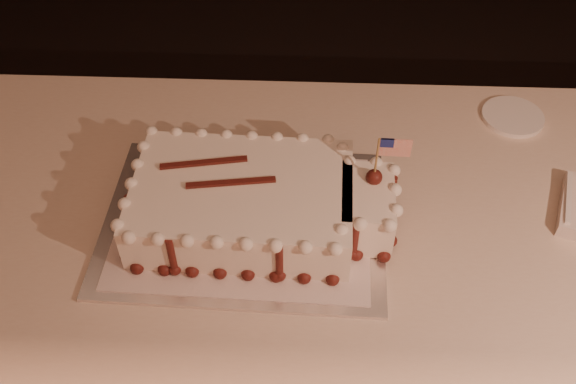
{
  "coord_description": "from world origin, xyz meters",
  "views": [
    {
      "loc": [
        -0.28,
        -0.19,
        1.64
      ],
      "look_at": [
        -0.31,
        0.57,
        0.84
      ],
      "focal_mm": 40.0,
      "sensor_mm": 36.0,
      "label": 1
    }
  ],
  "objects_px": {
    "banquet_table": "(426,326)",
    "cake_board": "(244,221)",
    "sheet_cake": "(258,203)",
    "side_plate": "(513,117)"
  },
  "relations": [
    {
      "from": "cake_board",
      "to": "sheet_cake",
      "type": "relative_size",
      "value": 1.04
    },
    {
      "from": "banquet_table",
      "to": "cake_board",
      "type": "relative_size",
      "value": 4.72
    },
    {
      "from": "banquet_table",
      "to": "sheet_cake",
      "type": "relative_size",
      "value": 4.92
    },
    {
      "from": "banquet_table",
      "to": "cake_board",
      "type": "distance_m",
      "value": 0.55
    },
    {
      "from": "sheet_cake",
      "to": "side_plate",
      "type": "distance_m",
      "value": 0.61
    },
    {
      "from": "banquet_table",
      "to": "cake_board",
      "type": "bearing_deg",
      "value": -175.82
    },
    {
      "from": "cake_board",
      "to": "sheet_cake",
      "type": "bearing_deg",
      "value": 0.49
    },
    {
      "from": "banquet_table",
      "to": "side_plate",
      "type": "height_order",
      "value": "side_plate"
    },
    {
      "from": "sheet_cake",
      "to": "side_plate",
      "type": "xyz_separation_m",
      "value": [
        0.52,
        0.32,
        -0.05
      ]
    },
    {
      "from": "cake_board",
      "to": "side_plate",
      "type": "distance_m",
      "value": 0.63
    }
  ]
}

